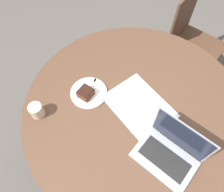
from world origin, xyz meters
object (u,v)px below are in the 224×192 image
Objects in this scene: chair at (190,42)px; laptop at (169,152)px; plate at (89,93)px; coffee_glass at (37,111)px.

laptop reaches higher than chair.
plate is 0.60× the size of laptop.
laptop reaches higher than coffee_glass.
coffee_glass is (0.57, -1.30, 0.34)m from chair.
chair is 1.16m from plate.
plate is 0.32m from coffee_glass.
laptop is (0.97, -0.67, 0.35)m from chair.
chair is 10.44× the size of coffee_glass.
plate is 0.57m from laptop.
plate is at bearing -10.52° from chair.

